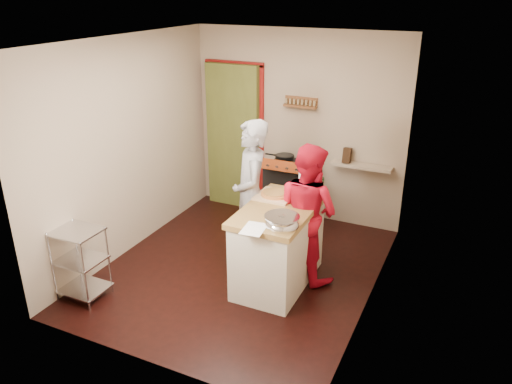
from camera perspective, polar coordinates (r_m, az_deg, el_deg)
floor at (r=5.96m, az=-1.69°, el=-8.78°), size 3.50×3.50×0.00m
back_wall at (r=7.24m, az=0.01°, el=6.82°), size 3.00×0.44×2.60m
left_wall at (r=6.19m, az=-14.39°, el=4.95°), size 0.04×3.50×2.60m
right_wall at (r=4.95m, az=13.86°, el=0.51°), size 0.04×3.50×2.60m
ceiling at (r=5.11m, az=-2.04°, el=17.04°), size 3.00×3.50×0.02m
stove at (r=6.90m, az=3.93°, el=-0.06°), size 0.60×0.63×1.00m
wire_shelving at (r=5.58m, az=-19.44°, el=-7.37°), size 0.48×0.40×0.80m
island at (r=5.49m, az=2.60°, el=-5.93°), size 0.73×1.33×1.23m
person_stripe at (r=5.69m, az=-0.58°, el=-0.39°), size 0.70×0.77×1.76m
person_red at (r=5.53m, az=5.91°, el=-2.31°), size 0.93×0.84×1.57m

